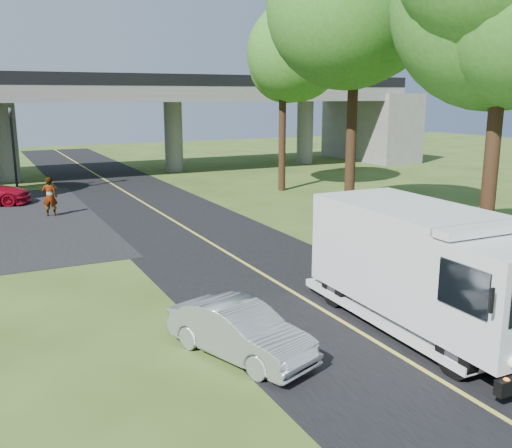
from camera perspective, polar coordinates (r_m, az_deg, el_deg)
ground at (r=15.02m, az=9.92°, el=-10.44°), size 120.00×120.00×0.00m
road at (r=23.35m, az=-4.77°, el=-1.80°), size 7.00×90.00×0.02m
lane_line at (r=23.35m, az=-4.77°, el=-1.75°), size 0.12×90.00×0.01m
overpass at (r=43.83m, az=-15.91°, el=10.58°), size 54.00×10.00×7.30m
traffic_signal at (r=37.17m, az=-23.14°, el=7.64°), size 0.18×0.22×5.20m
tree_right_mid at (r=25.01m, az=10.64°, el=21.16°), size 6.62×6.52×12.74m
tree_right_far at (r=35.57m, az=3.16°, el=16.68°), size 5.77×5.67×10.99m
step_van at (r=14.94m, az=16.76°, el=-4.06°), size 2.89×7.45×3.10m
silver_sedan at (r=13.22m, az=-1.59°, el=-10.64°), size 2.53×3.98×1.24m
pedestrian at (r=29.85m, az=-19.93°, el=2.58°), size 0.83×0.66×1.96m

